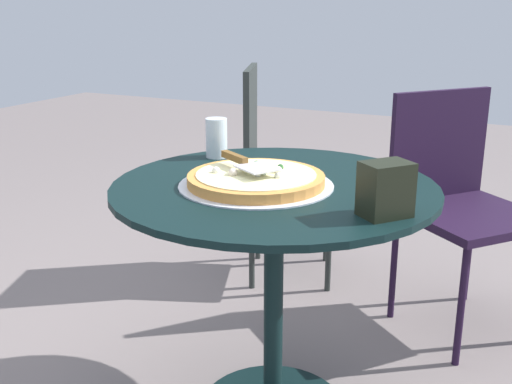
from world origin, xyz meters
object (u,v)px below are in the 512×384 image
object	(u,v)px
drinking_cup	(216,138)
patio_chair_corner	(274,160)
pizza_on_tray	(256,180)
napkin_dispenser	(386,189)
patio_table	(274,242)
patio_chair_far	(458,193)
pizza_server	(245,162)

from	to	relation	value
drinking_cup	patio_chair_corner	xyz separation A→B (m)	(0.12, -0.69, -0.24)
pizza_on_tray	napkin_dispenser	world-z (taller)	napkin_dispenser
patio_table	patio_chair_corner	size ratio (longest dim) A/B	0.95
pizza_on_tray	napkin_dispenser	distance (m)	0.37
drinking_cup	patio_chair_far	xyz separation A→B (m)	(-0.64, -0.60, -0.25)
pizza_on_tray	patio_chair_far	bearing A→B (deg)	-115.59
pizza_on_tray	patio_chair_corner	size ratio (longest dim) A/B	0.45
patio_table	patio_chair_corner	world-z (taller)	patio_chair_corner
pizza_on_tray	patio_chair_corner	xyz separation A→B (m)	(0.37, -0.92, -0.20)
drinking_cup	patio_chair_far	bearing A→B (deg)	-136.94
patio_table	drinking_cup	xyz separation A→B (m)	(0.28, -0.19, 0.22)
pizza_on_tray	pizza_server	world-z (taller)	pizza_server
patio_table	pizza_on_tray	xyz separation A→B (m)	(0.04, 0.03, 0.18)
pizza_on_tray	napkin_dispenser	xyz separation A→B (m)	(-0.36, 0.09, 0.05)
patio_table	pizza_server	world-z (taller)	pizza_server
napkin_dispenser	patio_chair_far	bearing A→B (deg)	-142.85
pizza_server	patio_chair_corner	world-z (taller)	patio_chair_corner
napkin_dispenser	patio_chair_far	world-z (taller)	patio_chair_far
patio_chair_corner	drinking_cup	bearing A→B (deg)	99.94
pizza_on_tray	pizza_server	distance (m)	0.06
pizza_server	patio_chair_corner	size ratio (longest dim) A/B	0.23
patio_chair_corner	pizza_server	bearing A→B (deg)	109.90
pizza_on_tray	patio_chair_far	xyz separation A→B (m)	(-0.40, -0.83, -0.21)
patio_table	drinking_cup	size ratio (longest dim) A/B	7.15
patio_chair_far	patio_chair_corner	world-z (taller)	patio_chair_corner
napkin_dispenser	patio_chair_corner	world-z (taller)	patio_chair_corner
drinking_cup	patio_chair_corner	world-z (taller)	patio_chair_corner
patio_table	pizza_on_tray	world-z (taller)	pizza_on_tray
drinking_cup	patio_chair_corner	distance (m)	0.75
drinking_cup	patio_chair_corner	bearing A→B (deg)	-80.06
pizza_server	pizza_on_tray	bearing A→B (deg)	161.47
patio_table	patio_chair_far	world-z (taller)	patio_chair_far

